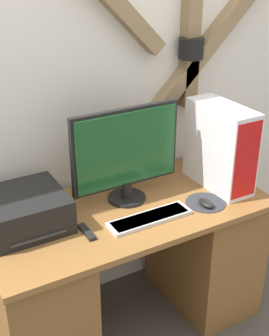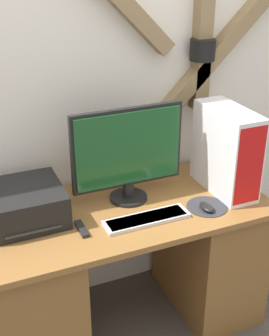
{
  "view_description": "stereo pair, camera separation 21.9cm",
  "coord_description": "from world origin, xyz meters",
  "px_view_note": "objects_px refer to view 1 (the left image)",
  "views": [
    {
      "loc": [
        -0.93,
        -1.37,
        1.92
      ],
      "look_at": [
        0.04,
        0.33,
        0.95
      ],
      "focal_mm": 50.0,
      "sensor_mm": 36.0,
      "label": 1
    },
    {
      "loc": [
        -0.73,
        -1.47,
        1.92
      ],
      "look_at": [
        0.04,
        0.33,
        0.95
      ],
      "focal_mm": 50.0,
      "sensor_mm": 36.0,
      "label": 2
    }
  ],
  "objects_px": {
    "monitor": "(126,152)",
    "printer": "(25,211)",
    "keyboard": "(150,218)",
    "remote_control": "(87,232)",
    "computer_tower": "(220,147)",
    "mouse": "(206,203)"
  },
  "relations": [
    {
      "from": "computer_tower",
      "to": "monitor",
      "type": "bearing_deg",
      "value": 168.09
    },
    {
      "from": "keyboard",
      "to": "remote_control",
      "type": "distance_m",
      "value": 0.3
    },
    {
      "from": "mouse",
      "to": "printer",
      "type": "bearing_deg",
      "value": 161.77
    },
    {
      "from": "computer_tower",
      "to": "mouse",
      "type": "bearing_deg",
      "value": -141.59
    },
    {
      "from": "monitor",
      "to": "keyboard",
      "type": "xyz_separation_m",
      "value": [
        -0.0,
        -0.23,
        -0.25
      ]
    },
    {
      "from": "mouse",
      "to": "computer_tower",
      "type": "relative_size",
      "value": 0.22
    },
    {
      "from": "printer",
      "to": "keyboard",
      "type": "bearing_deg",
      "value": -24.99
    },
    {
      "from": "monitor",
      "to": "remote_control",
      "type": "relative_size",
      "value": 4.18
    },
    {
      "from": "remote_control",
      "to": "mouse",
      "type": "bearing_deg",
      "value": -6.97
    },
    {
      "from": "mouse",
      "to": "monitor",
      "type": "bearing_deg",
      "value": 139.62
    },
    {
      "from": "monitor",
      "to": "remote_control",
      "type": "height_order",
      "value": "monitor"
    },
    {
      "from": "keyboard",
      "to": "monitor",
      "type": "bearing_deg",
      "value": 89.59
    },
    {
      "from": "keyboard",
      "to": "computer_tower",
      "type": "relative_size",
      "value": 0.93
    },
    {
      "from": "monitor",
      "to": "computer_tower",
      "type": "distance_m",
      "value": 0.5
    },
    {
      "from": "mouse",
      "to": "keyboard",
      "type": "bearing_deg",
      "value": 174.35
    },
    {
      "from": "mouse",
      "to": "computer_tower",
      "type": "distance_m",
      "value": 0.32
    },
    {
      "from": "monitor",
      "to": "printer",
      "type": "distance_m",
      "value": 0.54
    },
    {
      "from": "mouse",
      "to": "remote_control",
      "type": "bearing_deg",
      "value": 173.03
    },
    {
      "from": "monitor",
      "to": "keyboard",
      "type": "distance_m",
      "value": 0.33
    },
    {
      "from": "monitor",
      "to": "mouse",
      "type": "distance_m",
      "value": 0.46
    },
    {
      "from": "computer_tower",
      "to": "printer",
      "type": "distance_m",
      "value": 1.02
    },
    {
      "from": "monitor",
      "to": "computer_tower",
      "type": "relative_size",
      "value": 1.28
    }
  ]
}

